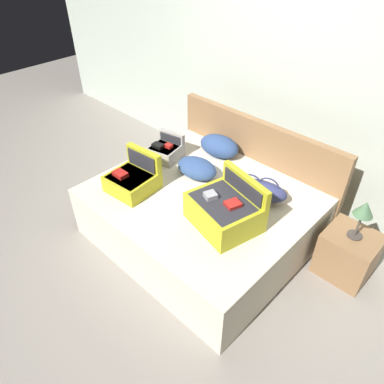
{
  "coord_description": "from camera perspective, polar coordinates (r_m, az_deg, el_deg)",
  "views": [
    {
      "loc": [
        1.74,
        -1.54,
        2.61
      ],
      "look_at": [
        0.0,
        0.28,
        0.64
      ],
      "focal_mm": 33.73,
      "sensor_mm": 36.0,
      "label": 1
    }
  ],
  "objects": [
    {
      "name": "hard_case_medium",
      "position": [
        3.39,
        -9.32,
        2.05
      ],
      "size": [
        0.43,
        0.44,
        0.35
      ],
      "rotation": [
        0.0,
        0.0,
        0.1
      ],
      "color": "gold",
      "rests_on": "bed"
    },
    {
      "name": "hard_case_small",
      "position": [
        3.8,
        -4.18,
        6.59
      ],
      "size": [
        0.35,
        0.36,
        0.25
      ],
      "rotation": [
        0.0,
        0.0,
        0.21
      ],
      "color": "gray",
      "rests_on": "bed"
    },
    {
      "name": "table_lamp",
      "position": [
        3.17,
        25.55,
        -2.71
      ],
      "size": [
        0.16,
        0.16,
        0.37
      ],
      "color": "#3F3833",
      "rests_on": "nightstand"
    },
    {
      "name": "pillow_center_head",
      "position": [
        3.51,
        0.79,
        3.79
      ],
      "size": [
        0.45,
        0.32,
        0.18
      ],
      "primitive_type": "ellipsoid",
      "rotation": [
        0.0,
        0.0,
        0.11
      ],
      "color": "navy",
      "rests_on": "bed"
    },
    {
      "name": "headboard",
      "position": [
        3.92,
        9.99,
        4.62
      ],
      "size": [
        1.95,
        0.08,
        0.97
      ],
      "primitive_type": "cube",
      "color": "olive",
      "rests_on": "ground"
    },
    {
      "name": "duffel_bag",
      "position": [
        3.26,
        10.42,
        0.27
      ],
      "size": [
        0.55,
        0.39,
        0.26
      ],
      "rotation": [
        0.0,
        0.0,
        0.4
      ],
      "color": "navy",
      "rests_on": "bed"
    },
    {
      "name": "pillow_near_headboard",
      "position": [
        3.85,
        4.33,
        7.26
      ],
      "size": [
        0.47,
        0.34,
        0.22
      ],
      "primitive_type": "ellipsoid",
      "rotation": [
        0.0,
        0.0,
        0.11
      ],
      "color": "navy",
      "rests_on": "bed"
    },
    {
      "name": "hard_case_large",
      "position": [
        2.95,
        5.2,
        -2.83
      ],
      "size": [
        0.63,
        0.57,
        0.41
      ],
      "rotation": [
        0.0,
        0.0,
        -0.23
      ],
      "color": "gold",
      "rests_on": "bed"
    },
    {
      "name": "nightstand",
      "position": [
        3.49,
        23.33,
        -8.99
      ],
      "size": [
        0.44,
        0.4,
        0.45
      ],
      "primitive_type": "cube",
      "color": "olive",
      "rests_on": "ground"
    },
    {
      "name": "ground_plane",
      "position": [
        3.49,
        -3.21,
        -10.3
      ],
      "size": [
        12.0,
        12.0,
        0.0
      ],
      "primitive_type": "plane",
      "color": "gray"
    },
    {
      "name": "back_wall",
      "position": [
        3.86,
        14.93,
        17.06
      ],
      "size": [
        8.0,
        0.1,
        2.6
      ],
      "primitive_type": "cube",
      "color": "#B7C1B2",
      "rests_on": "ground"
    },
    {
      "name": "bed",
      "position": [
        3.5,
        1.39,
        -3.85
      ],
      "size": [
        1.91,
        1.63,
        0.54
      ],
      "primitive_type": "cube",
      "color": "beige",
      "rests_on": "ground"
    }
  ]
}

